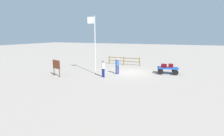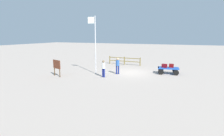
{
  "view_description": "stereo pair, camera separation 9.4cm",
  "coord_description": "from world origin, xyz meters",
  "px_view_note": "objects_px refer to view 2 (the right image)",
  "views": [
    {
      "loc": [
        -5.69,
        18.14,
        3.95
      ],
      "look_at": [
        -0.55,
        6.0,
        1.53
      ],
      "focal_mm": 29.13,
      "sensor_mm": 36.0,
      "label": 1
    },
    {
      "loc": [
        -5.78,
        18.1,
        3.95
      ],
      "look_at": [
        -0.55,
        6.0,
        1.53
      ],
      "focal_mm": 29.13,
      "sensor_mm": 36.0,
      "label": 2
    }
  ],
  "objects_px": {
    "worker_trailing": "(118,64)",
    "suitcase_olive": "(171,66)",
    "luggage_cart": "(168,69)",
    "signboard": "(57,65)",
    "suitcase_maroon": "(164,66)",
    "worker_lead": "(103,68)",
    "flagpole": "(95,41)"
  },
  "relations": [
    {
      "from": "suitcase_maroon",
      "to": "worker_lead",
      "type": "bearing_deg",
      "value": 37.41
    },
    {
      "from": "suitcase_olive",
      "to": "worker_trailing",
      "type": "relative_size",
      "value": 0.31
    },
    {
      "from": "worker_lead",
      "to": "signboard",
      "type": "height_order",
      "value": "worker_lead"
    },
    {
      "from": "suitcase_olive",
      "to": "worker_trailing",
      "type": "xyz_separation_m",
      "value": [
        4.98,
        2.42,
        0.18
      ]
    },
    {
      "from": "flagpole",
      "to": "signboard",
      "type": "distance_m",
      "value": 4.4
    },
    {
      "from": "worker_lead",
      "to": "suitcase_maroon",
      "type": "bearing_deg",
      "value": -142.59
    },
    {
      "from": "suitcase_maroon",
      "to": "flagpole",
      "type": "height_order",
      "value": "flagpole"
    },
    {
      "from": "worker_trailing",
      "to": "flagpole",
      "type": "bearing_deg",
      "value": 19.71
    },
    {
      "from": "suitcase_olive",
      "to": "worker_trailing",
      "type": "distance_m",
      "value": 5.54
    },
    {
      "from": "worker_lead",
      "to": "signboard",
      "type": "distance_m",
      "value": 4.51
    },
    {
      "from": "suitcase_maroon",
      "to": "worker_lead",
      "type": "relative_size",
      "value": 0.34
    },
    {
      "from": "luggage_cart",
      "to": "worker_lead",
      "type": "relative_size",
      "value": 1.37
    },
    {
      "from": "luggage_cart",
      "to": "signboard",
      "type": "xyz_separation_m",
      "value": [
        9.68,
        5.41,
        0.58
      ]
    },
    {
      "from": "worker_lead",
      "to": "worker_trailing",
      "type": "xyz_separation_m",
      "value": [
        -0.69,
        -1.84,
        0.08
      ]
    },
    {
      "from": "suitcase_maroon",
      "to": "worker_trailing",
      "type": "height_order",
      "value": "worker_trailing"
    },
    {
      "from": "worker_lead",
      "to": "worker_trailing",
      "type": "bearing_deg",
      "value": -110.55
    },
    {
      "from": "signboard",
      "to": "worker_trailing",
      "type": "bearing_deg",
      "value": -146.7
    },
    {
      "from": "suitcase_maroon",
      "to": "suitcase_olive",
      "type": "bearing_deg",
      "value": -147.45
    },
    {
      "from": "worker_trailing",
      "to": "suitcase_olive",
      "type": "bearing_deg",
      "value": -154.11
    },
    {
      "from": "luggage_cart",
      "to": "suitcase_olive",
      "type": "xyz_separation_m",
      "value": [
        -0.27,
        -0.27,
        0.35
      ]
    },
    {
      "from": "suitcase_olive",
      "to": "worker_lead",
      "type": "xyz_separation_m",
      "value": [
        5.67,
        4.26,
        0.1
      ]
    },
    {
      "from": "suitcase_maroon",
      "to": "flagpole",
      "type": "bearing_deg",
      "value": 23.18
    },
    {
      "from": "worker_lead",
      "to": "luggage_cart",
      "type": "bearing_deg",
      "value": -143.53
    },
    {
      "from": "luggage_cart",
      "to": "signboard",
      "type": "height_order",
      "value": "signboard"
    },
    {
      "from": "suitcase_maroon",
      "to": "signboard",
      "type": "distance_m",
      "value": 10.71
    },
    {
      "from": "suitcase_olive",
      "to": "worker_lead",
      "type": "distance_m",
      "value": 7.1
    },
    {
      "from": "worker_trailing",
      "to": "worker_lead",
      "type": "bearing_deg",
      "value": 69.45
    },
    {
      "from": "suitcase_olive",
      "to": "flagpole",
      "type": "height_order",
      "value": "flagpole"
    },
    {
      "from": "luggage_cart",
      "to": "worker_lead",
      "type": "xyz_separation_m",
      "value": [
        5.4,
        3.99,
        0.45
      ]
    },
    {
      "from": "worker_lead",
      "to": "worker_trailing",
      "type": "distance_m",
      "value": 1.97
    },
    {
      "from": "worker_lead",
      "to": "flagpole",
      "type": "height_order",
      "value": "flagpole"
    },
    {
      "from": "worker_lead",
      "to": "flagpole",
      "type": "distance_m",
      "value": 3.04
    }
  ]
}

